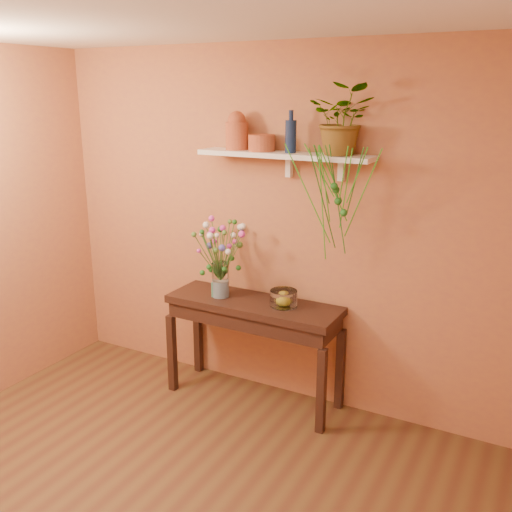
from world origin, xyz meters
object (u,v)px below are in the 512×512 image
glass_vase (221,282)px  bouquet (221,242)px  blue_bottle (291,136)px  glass_bowl (284,299)px  sideboard (253,316)px  terracotta_jug (237,131)px  spider_plant (343,119)px

glass_vase → bouquet: bouquet is taller
blue_bottle → glass_bowl: (0.00, -0.09, -1.18)m
blue_bottle → glass_vase: (-0.52, -0.13, -1.12)m
sideboard → blue_bottle: 1.38m
terracotta_jug → glass_vase: 1.15m
blue_bottle → spider_plant: size_ratio=0.62×
sideboard → glass_bowl: glass_bowl is taller
terracotta_jug → glass_vase: (-0.07, -0.14, -1.13)m
bouquet → glass_vase: bearing=-176.0°
sideboard → glass_vase: glass_vase is taller
glass_vase → glass_bowl: glass_vase is taller
terracotta_jug → glass_bowl: 1.28m
sideboard → bouquet: bouquet is taller
terracotta_jug → blue_bottle: blue_bottle is taller
blue_bottle → bouquet: bearing=-165.8°
spider_plant → glass_bowl: spider_plant is taller
sideboard → glass_vase: size_ratio=4.95×
spider_plant → glass_bowl: bearing=-162.3°
spider_plant → bouquet: bearing=-169.7°
terracotta_jug → glass_bowl: (0.44, -0.10, -1.19)m
glass_vase → glass_bowl: bearing=4.7°
blue_bottle → spider_plant: spider_plant is taller
spider_plant → bouquet: size_ratio=0.94×
glass_bowl → glass_vase: bearing=-175.3°
sideboard → terracotta_jug: bearing=149.6°
sideboard → glass_vase: 0.36m
terracotta_jug → glass_vase: bearing=-117.7°
spider_plant → glass_vase: 1.53m
sideboard → spider_plant: size_ratio=2.86×
sideboard → terracotta_jug: size_ratio=4.86×
blue_bottle → glass_vase: bearing=-166.0°
sideboard → glass_vase: (-0.28, -0.03, 0.24)m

